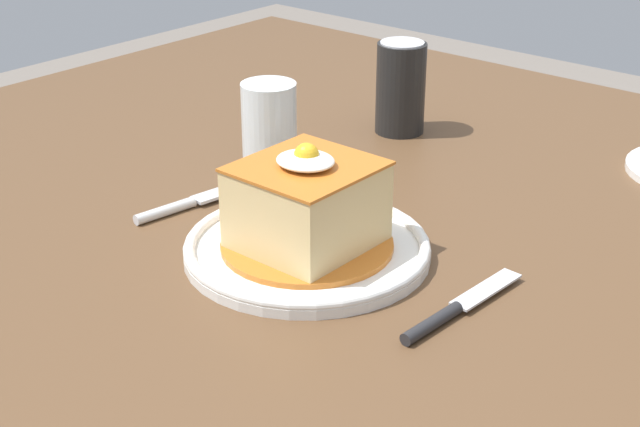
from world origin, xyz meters
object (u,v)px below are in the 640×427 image
fork (181,205)px  soda_can (401,88)px  knife (448,313)px  main_plate (307,248)px  drinking_glass (269,130)px

fork → soda_can: 0.37m
fork → knife: (0.35, 0.00, 0.00)m
soda_can → main_plate: bearing=-67.9°
fork → drinking_glass: drinking_glass is taller
main_plate → knife: bearing=-3.0°
main_plate → soda_can: soda_can is taller
main_plate → soda_can: (-0.14, 0.35, 0.05)m
soda_can → knife: bearing=-48.7°
knife → soda_can: (-0.32, 0.36, 0.06)m
main_plate → drinking_glass: size_ratio=2.37×
knife → drinking_glass: drinking_glass is taller
knife → soda_can: soda_can is taller
soda_can → fork: bearing=-95.4°
main_plate → knife: 0.18m
fork → soda_can: soda_can is taller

